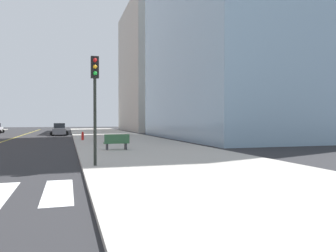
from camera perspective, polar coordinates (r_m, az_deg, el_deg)
The scene contains 7 objects.
sidewalk_kerb_east at distance 27.60m, azimuth -5.18°, elevation -3.54°, with size 10.00×120.00×0.15m, color #B2ADA3.
lane_divider_paint at distance 47.46m, azimuth -24.91°, elevation -1.81°, with size 0.16×80.00×0.01m, color yellow.
parking_garage_concrete at distance 73.22m, azimuth -0.10°, elevation 9.56°, with size 18.00×24.00×26.31m, color #B2ADA3.
car_gray_second at distance 51.34m, azimuth -18.26°, elevation -0.61°, with size 2.56×4.10×1.83m.
traffic_light_near_corner at distance 15.72m, azimuth -12.54°, elevation 6.23°, with size 0.36×0.41×5.06m.
park_bench at distance 23.87m, azimuth -8.88°, elevation -2.78°, with size 1.83×0.68×1.12m.
fire_hydrant at distance 36.21m, azimuth -14.55°, elevation -1.69°, with size 0.26×0.26×0.89m.
Camera 1 is at (6.61, -6.94, 2.26)m, focal length 35.23 mm.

